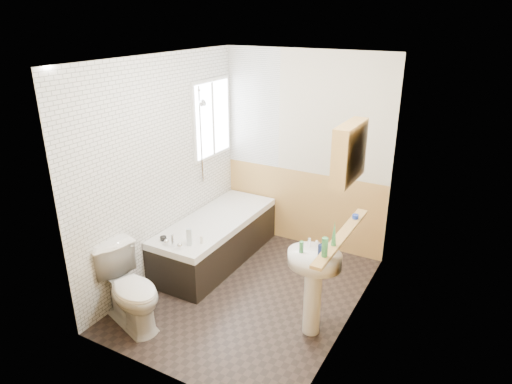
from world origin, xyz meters
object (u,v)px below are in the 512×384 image
Objects in this scene: sink at (314,276)px; bathtub at (216,238)px; pine_shelf at (342,236)px; medicine_cabinet at (349,152)px; toilet at (130,289)px.

bathtub is at bearing 149.79° from sink.
sink is 0.77× the size of pine_shelf.
sink is (1.57, -0.72, 0.33)m from bathtub.
pine_shelf is 2.25× the size of medicine_cabinet.
bathtub is 1.45× the size of pine_shelf.
toilet is 1.77m from sink.
medicine_cabinet is (1.77, 0.97, 1.38)m from toilet.
medicine_cabinet reaches higher than pine_shelf.
pine_shelf reaches higher than sink.
bathtub is 1.87× the size of sink.
sink is 0.47m from pine_shelf.
medicine_cabinet is at bearing -43.00° from toilet.
toilet is 1.42× the size of medicine_cabinet.
bathtub is at bearing 17.23° from toilet.
pine_shelf reaches higher than bathtub.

